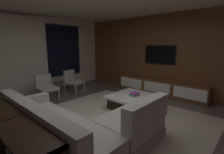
% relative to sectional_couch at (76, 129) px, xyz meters
% --- Properties ---
extents(floor, '(9.20, 9.20, 0.00)m').
position_rel_sectional_couch_xyz_m(floor, '(0.89, 0.20, -0.29)').
color(floor, '#564C44').
extents(back_wall_with_window, '(6.60, 0.30, 2.70)m').
position_rel_sectional_couch_xyz_m(back_wall_with_window, '(0.83, 3.82, 1.05)').
color(back_wall_with_window, beige).
rests_on(back_wall_with_window, floor).
extents(media_wall, '(0.12, 7.80, 2.70)m').
position_rel_sectional_couch_xyz_m(media_wall, '(3.95, 0.20, 1.06)').
color(media_wall, brown).
rests_on(media_wall, floor).
extents(area_rug, '(3.20, 3.80, 0.01)m').
position_rel_sectional_couch_xyz_m(area_rug, '(1.24, 0.10, -0.28)').
color(area_rug, '#ADA391').
rests_on(area_rug, floor).
extents(sectional_couch, '(1.98, 2.50, 0.82)m').
position_rel_sectional_couch_xyz_m(sectional_couch, '(0.00, 0.00, 0.00)').
color(sectional_couch, gray).
rests_on(sectional_couch, floor).
extents(coffee_table, '(1.16, 1.16, 0.36)m').
position_rel_sectional_couch_xyz_m(coffee_table, '(2.00, 0.21, -0.10)').
color(coffee_table, black).
rests_on(coffee_table, floor).
extents(book_stack_on_coffee_table, '(0.27, 0.20, 0.08)m').
position_rel_sectional_couch_xyz_m(book_stack_on_coffee_table, '(2.03, 0.21, 0.11)').
color(book_stack_on_coffee_table, teal).
rests_on(book_stack_on_coffee_table, coffee_table).
extents(accent_chair_near_window, '(0.66, 0.67, 0.78)m').
position_rel_sectional_couch_xyz_m(accent_chair_near_window, '(1.88, 2.81, 0.14)').
color(accent_chair_near_window, '#B2ADA0').
rests_on(accent_chair_near_window, floor).
extents(accent_chair_by_curtain, '(0.55, 0.57, 0.78)m').
position_rel_sectional_couch_xyz_m(accent_chair_by_curtain, '(0.80, 2.68, 0.14)').
color(accent_chair_by_curtain, '#B2ADA0').
rests_on(accent_chair_by_curtain, floor).
extents(side_stool, '(0.32, 0.32, 0.46)m').
position_rel_sectional_couch_xyz_m(side_stool, '(1.29, 2.76, 0.08)').
color(side_stool, '#333338').
rests_on(side_stool, floor).
extents(media_console, '(0.46, 3.10, 0.52)m').
position_rel_sectional_couch_xyz_m(media_console, '(3.66, 0.25, -0.04)').
color(media_console, brown).
rests_on(media_console, floor).
extents(mounted_tv, '(0.05, 1.10, 0.63)m').
position_rel_sectional_couch_xyz_m(mounted_tv, '(3.84, 0.45, 1.06)').
color(mounted_tv, black).
extents(console_table_behind_couch, '(0.40, 2.10, 0.74)m').
position_rel_sectional_couch_xyz_m(console_table_behind_couch, '(-0.91, 0.13, 0.13)').
color(console_table_behind_couch, black).
rests_on(console_table_behind_couch, floor).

